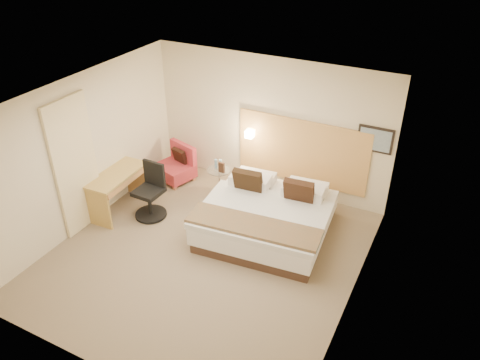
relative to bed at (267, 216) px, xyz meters
The scene contains 20 objects.
floor 1.26m from the bed, 122.23° to the right, with size 4.80×5.00×0.02m, color #7B6952.
ceiling 2.66m from the bed, 122.23° to the right, with size 4.80×5.00×0.02m, color silver.
wall_back 1.91m from the bed, 113.51° to the left, with size 4.80×0.02×2.70m, color beige.
wall_front 3.73m from the bed, 100.36° to the right, with size 4.80×0.02×2.70m, color beige.
wall_left 3.38m from the bed, 161.46° to the right, with size 0.02×5.00×2.70m, color beige.
wall_right 2.28m from the bed, 30.16° to the right, with size 0.02×5.00×2.70m, color beige.
headboard_panel 1.57m from the bed, 87.86° to the left, with size 2.60×0.04×1.30m, color tan.
art_frame 2.31m from the bed, 46.64° to the left, with size 0.62×0.03×0.47m, color black.
art_canvas 2.30m from the bed, 46.25° to the left, with size 0.54×0.01×0.39m, color slate.
lamp_arm 1.90m from the bed, 125.53° to the left, with size 0.02×0.02×0.12m, color silver.
lamp_shade 1.85m from the bed, 126.73° to the left, with size 0.15×0.15×0.15m, color #FCEAC5.
curtain 3.38m from the bed, 157.02° to the right, with size 0.06×0.90×2.42m, color beige.
bottle_a 1.71m from the bed, 151.15° to the left, with size 0.06×0.06×0.19m, color #7DA7C2.
bottle_b 1.65m from the bed, 148.79° to the left, with size 0.06×0.06×0.19m, color #8CC3D9.
menu_folder 1.51m from the bed, 150.97° to the left, with size 0.12×0.05×0.21m, color #392217.
bed is the anchor object (origin of this frame).
lounge_chair 2.58m from the bed, 161.10° to the left, with size 0.87×0.81×0.76m.
side_table 1.59m from the bed, 151.08° to the left, with size 0.52×0.52×0.52m.
desk 2.84m from the bed, 167.65° to the right, with size 0.63×1.29×0.79m.
desk_chair 2.18m from the bed, 167.61° to the right, with size 0.61×0.61×1.04m.
Camera 1 is at (3.24, -5.12, 5.10)m, focal length 35.00 mm.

